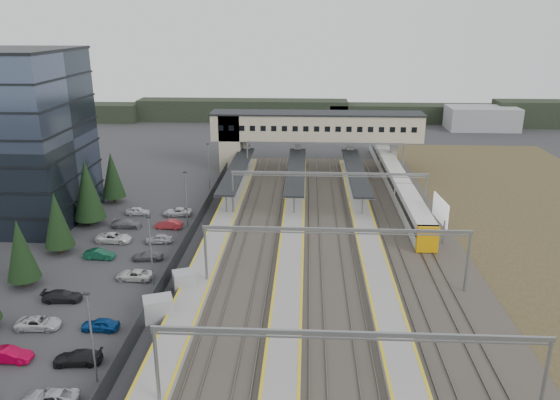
# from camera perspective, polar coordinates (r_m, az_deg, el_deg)

# --- Properties ---
(ground) EXTENTS (220.00, 220.00, 0.00)m
(ground) POSITION_cam_1_polar(r_m,az_deg,el_deg) (68.35, -4.77, -5.92)
(ground) COLOR #2B2B2D
(ground) RESTS_ON ground
(conifer_row) EXTENTS (4.42, 49.82, 9.50)m
(conifer_row) POSITION_cam_1_polar(r_m,az_deg,el_deg) (69.53, -23.62, -2.74)
(conifer_row) COLOR black
(conifer_row) RESTS_ON ground
(car_park) EXTENTS (10.55, 44.71, 1.27)m
(car_park) POSITION_cam_1_polar(r_m,az_deg,el_deg) (65.83, -17.31, -7.17)
(car_park) COLOR #99999D
(car_park) RESTS_ON ground
(lampposts) EXTENTS (0.50, 53.25, 8.07)m
(lampposts) POSITION_cam_1_polar(r_m,az_deg,el_deg) (69.34, -11.30, -1.99)
(lampposts) COLOR gray
(lampposts) RESTS_ON ground
(fence) EXTENTS (0.08, 90.00, 2.00)m
(fence) POSITION_cam_1_polar(r_m,az_deg,el_deg) (73.59, -9.31, -3.44)
(fence) COLOR #26282B
(fence) RESTS_ON ground
(relay_cabin_near) EXTENTS (3.33, 2.89, 2.33)m
(relay_cabin_near) POSITION_cam_1_polar(r_m,az_deg,el_deg) (55.66, -12.60, -11.01)
(relay_cabin_near) COLOR gray
(relay_cabin_near) RESTS_ON ground
(relay_cabin_far) EXTENTS (2.93, 2.71, 2.17)m
(relay_cabin_far) POSITION_cam_1_polar(r_m,az_deg,el_deg) (60.64, -9.96, -8.33)
(relay_cabin_far) COLOR gray
(relay_cabin_far) RESTS_ON ground
(rail_corridor) EXTENTS (34.00, 90.00, 0.92)m
(rail_corridor) POSITION_cam_1_polar(r_m,az_deg,el_deg) (72.25, 3.12, -4.25)
(rail_corridor) COLOR #3B352F
(rail_corridor) RESTS_ON ground
(canopies) EXTENTS (23.10, 30.00, 3.28)m
(canopies) POSITION_cam_1_polar(r_m,az_deg,el_deg) (91.94, 1.70, 3.17)
(canopies) COLOR black
(canopies) RESTS_ON ground
(footbridge) EXTENTS (40.40, 6.40, 11.20)m
(footbridge) POSITION_cam_1_polar(r_m,az_deg,el_deg) (105.63, 2.29, 7.40)
(footbridge) COLOR tan
(footbridge) RESTS_ON ground
(gantries) EXTENTS (28.40, 62.28, 7.17)m
(gantries) POSITION_cam_1_polar(r_m,az_deg,el_deg) (68.43, 5.44, -0.51)
(gantries) COLOR gray
(gantries) RESTS_ON ground
(train) EXTENTS (2.71, 56.68, 3.42)m
(train) POSITION_cam_1_polar(r_m,az_deg,el_deg) (96.48, 11.88, 2.29)
(train) COLOR beige
(train) RESTS_ON ground
(billboard) EXTENTS (0.61, 6.36, 5.48)m
(billboard) POSITION_cam_1_polar(r_m,az_deg,el_deg) (75.82, 16.41, -1.12)
(billboard) COLOR gray
(billboard) RESTS_ON ground
(treeline_far) EXTENTS (170.00, 19.00, 7.00)m
(treeline_far) POSITION_cam_1_polar(r_m,az_deg,el_deg) (156.72, 8.49, 8.99)
(treeline_far) COLOR black
(treeline_far) RESTS_ON ground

